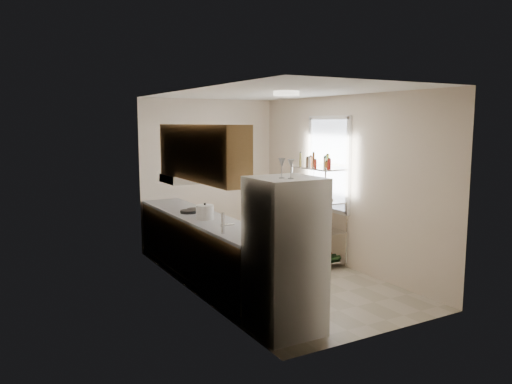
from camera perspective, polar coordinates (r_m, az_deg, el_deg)
room at (r=6.95m, az=2.05°, el=0.56°), size 2.52×4.42×2.62m
counter_run at (r=7.08m, az=-6.25°, el=-6.33°), size 0.63×3.51×0.90m
upper_cabinets at (r=6.51m, az=-6.36°, el=4.52°), size 0.33×2.20×0.72m
range_hood at (r=7.30m, az=-8.39°, el=1.55°), size 0.50×0.60×0.12m
window at (r=7.91m, az=8.31°, el=3.20°), size 0.06×1.00×1.46m
bakers_rack at (r=7.78m, az=7.21°, el=-0.13°), size 0.45×0.90×1.73m
ceiling_dome at (r=6.65m, az=3.49°, el=11.18°), size 0.34×0.34×0.05m
refrigerator at (r=5.23m, az=3.33°, el=-7.29°), size 0.68×0.68×1.64m
wine_glass_a at (r=4.98m, az=2.96°, el=2.73°), size 0.07×0.07×0.20m
wine_glass_b at (r=4.94m, az=4.01°, el=2.64°), size 0.07×0.07×0.19m
rice_cooker at (r=6.75m, az=-5.85°, el=-2.31°), size 0.24×0.24×0.19m
frying_pan_large at (r=7.24m, az=-7.69°, el=-2.24°), size 0.32×0.32×0.04m
frying_pan_small at (r=7.37m, az=-7.06°, el=-2.05°), size 0.26×0.26×0.04m
cutting_board at (r=7.82m, az=7.18°, el=-0.70°), size 0.45×0.51×0.03m
espresso_machine at (r=8.13m, az=6.66°, el=0.53°), size 0.21×0.27×0.28m
storage_bag at (r=8.09m, az=5.58°, el=-3.14°), size 0.11×0.15×0.16m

